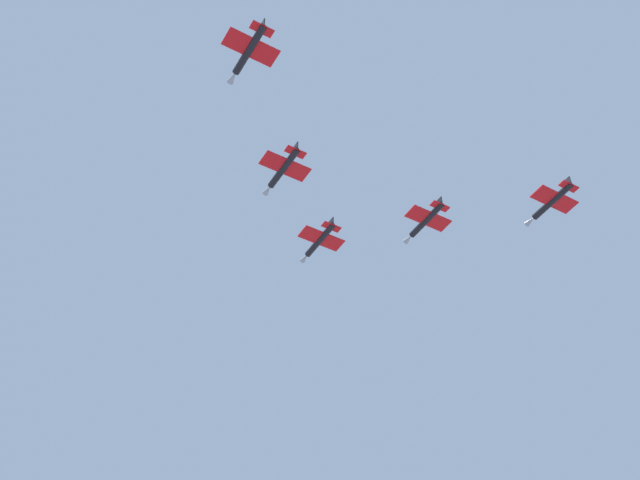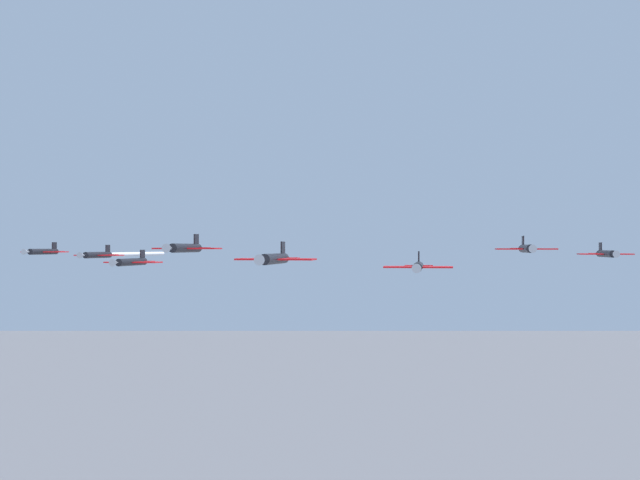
% 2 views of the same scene
% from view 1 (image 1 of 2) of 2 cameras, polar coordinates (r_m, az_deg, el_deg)
% --- Properties ---
extents(jet_lead, '(12.78, 10.04, 2.75)m').
position_cam_1_polar(jet_lead, '(167.78, -0.05, -0.05)').
color(jet_lead, black).
extents(jet_port_inner, '(12.78, 10.04, 2.75)m').
position_cam_1_polar(jet_port_inner, '(151.99, -2.64, 5.05)').
color(jet_port_inner, black).
extents(jet_starboard_inner, '(12.78, 10.04, 2.75)m').
position_cam_1_polar(jet_starboard_inner, '(166.67, 7.50, 1.36)').
color(jet_starboard_inner, black).
extents(jet_port_outer, '(12.78, 10.04, 2.75)m').
position_cam_1_polar(jet_port_outer, '(139.12, -5.08, 13.20)').
color(jet_port_outer, black).
extents(jet_starboard_outer, '(12.78, 10.04, 2.75)m').
position_cam_1_polar(jet_starboard_outer, '(164.38, 16.08, 2.61)').
color(jet_starboard_outer, black).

